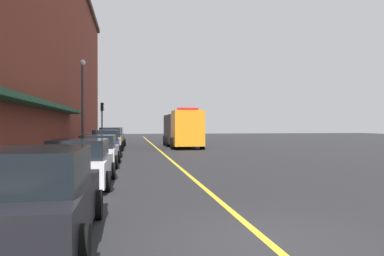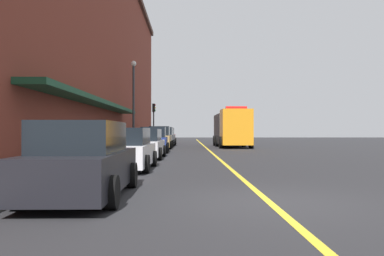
{
  "view_description": "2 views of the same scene",
  "coord_description": "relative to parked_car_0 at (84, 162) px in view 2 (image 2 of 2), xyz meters",
  "views": [
    {
      "loc": [
        -2.39,
        -6.36,
        2.05
      ],
      "look_at": [
        1.18,
        15.07,
        1.87
      ],
      "focal_mm": 35.28,
      "sensor_mm": 36.0,
      "label": 1
    },
    {
      "loc": [
        -1.68,
        -8.18,
        1.45
      ],
      "look_at": [
        -1.18,
        28.78,
        1.73
      ],
      "focal_mm": 37.24,
      "sensor_mm": 36.0,
      "label": 2
    }
  ],
  "objects": [
    {
      "name": "ground_plane",
      "position": [
        3.94,
        24.46,
        -0.78
      ],
      "size": [
        112.0,
        112.0,
        0.0
      ],
      "primitive_type": "plane",
      "color": "#232326"
    },
    {
      "name": "sidewalk_left",
      "position": [
        -2.26,
        24.46,
        -0.7
      ],
      "size": [
        2.4,
        70.0,
        0.15
      ],
      "primitive_type": "cube",
      "color": "gray",
      "rests_on": "ground"
    },
    {
      "name": "lane_center_stripe",
      "position": [
        3.94,
        24.46,
        -0.77
      ],
      "size": [
        0.16,
        70.0,
        0.01
      ],
      "primitive_type": "cube",
      "color": "gold",
      "rests_on": "ground"
    },
    {
      "name": "brick_building_left",
      "position": [
        -7.71,
        23.46,
        7.94
      ],
      "size": [
        9.67,
        64.0,
        17.42
      ],
      "color": "maroon",
      "rests_on": "ground"
    },
    {
      "name": "parked_car_0",
      "position": [
        0.0,
        0.0,
        0.0
      ],
      "size": [
        1.97,
        4.63,
        1.66
      ],
      "rotation": [
        0.0,
        0.0,
        1.58
      ],
      "color": "black",
      "rests_on": "ground"
    },
    {
      "name": "parked_car_1",
      "position": [
        -0.08,
        6.21,
        -0.04
      ],
      "size": [
        2.19,
        4.35,
        1.57
      ],
      "rotation": [
        0.0,
        0.0,
        1.55
      ],
      "color": "silver",
      "rests_on": "ground"
    },
    {
      "name": "parked_car_2",
      "position": [
        0.05,
        12.4,
        -0.04
      ],
      "size": [
        2.03,
        4.78,
        1.55
      ],
      "rotation": [
        0.0,
        0.0,
        1.56
      ],
      "color": "silver",
      "rests_on": "ground"
    },
    {
      "name": "parked_car_3",
      "position": [
        0.03,
        18.21,
        0.03
      ],
      "size": [
        2.06,
        4.21,
        1.72
      ],
      "rotation": [
        0.0,
        0.0,
        1.59
      ],
      "color": "navy",
      "rests_on": "ground"
    },
    {
      "name": "parked_car_4",
      "position": [
        0.05,
        24.07,
        0.07
      ],
      "size": [
        2.01,
        4.58,
        1.83
      ],
      "rotation": [
        0.0,
        0.0,
        1.58
      ],
      "color": "#A5844C",
      "rests_on": "ground"
    },
    {
      "name": "parked_car_5",
      "position": [
        0.07,
        29.35,
        0.07
      ],
      "size": [
        2.26,
        4.43,
        1.82
      ],
      "rotation": [
        0.0,
        0.0,
        1.53
      ],
      "color": "#595B60",
      "rests_on": "ground"
    },
    {
      "name": "parked_car_6",
      "position": [
        0.03,
        35.38,
        0.06
      ],
      "size": [
        2.08,
        4.59,
        1.8
      ],
      "rotation": [
        0.0,
        0.0,
        1.57
      ],
      "color": "maroon",
      "rests_on": "ground"
    },
    {
      "name": "utility_truck",
      "position": [
        6.32,
        27.29,
        0.88
      ],
      "size": [
        2.9,
        8.76,
        3.49
      ],
      "rotation": [
        0.0,
        0.0,
        -1.56
      ],
      "color": "orange",
      "rests_on": "ground"
    },
    {
      "name": "parking_meter_0",
      "position": [
        -1.41,
        33.32,
        0.28
      ],
      "size": [
        0.14,
        0.18,
        1.33
      ],
      "color": "#4C4C51",
      "rests_on": "sidewalk_left"
    },
    {
      "name": "parking_meter_1",
      "position": [
        -1.41,
        9.39,
        0.28
      ],
      "size": [
        0.14,
        0.18,
        1.33
      ],
      "color": "#4C4C51",
      "rests_on": "sidewalk_left"
    },
    {
      "name": "parking_meter_2",
      "position": [
        -1.41,
        8.81,
        0.28
      ],
      "size": [
        0.14,
        0.18,
        1.33
      ],
      "color": "#4C4C51",
      "rests_on": "sidewalk_left"
    },
    {
      "name": "parking_meter_3",
      "position": [
        -1.41,
        35.23,
        0.28
      ],
      "size": [
        0.14,
        0.18,
        1.33
      ],
      "color": "#4C4C51",
      "rests_on": "sidewalk_left"
    },
    {
      "name": "street_lamp_left",
      "position": [
        -2.01,
        23.23,
        3.62
      ],
      "size": [
        0.44,
        0.44,
        6.94
      ],
      "color": "#33383D",
      "rests_on": "sidewalk_left"
    },
    {
      "name": "traffic_light_near",
      "position": [
        -1.35,
        34.85,
        2.38
      ],
      "size": [
        0.38,
        0.36,
        4.3
      ],
      "color": "#232326",
      "rests_on": "sidewalk_left"
    }
  ]
}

